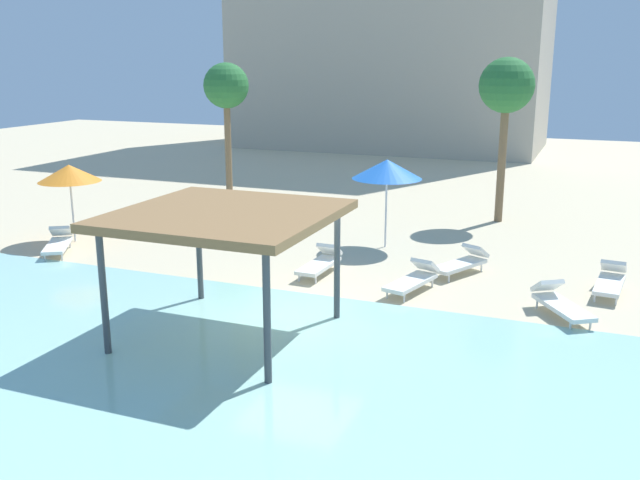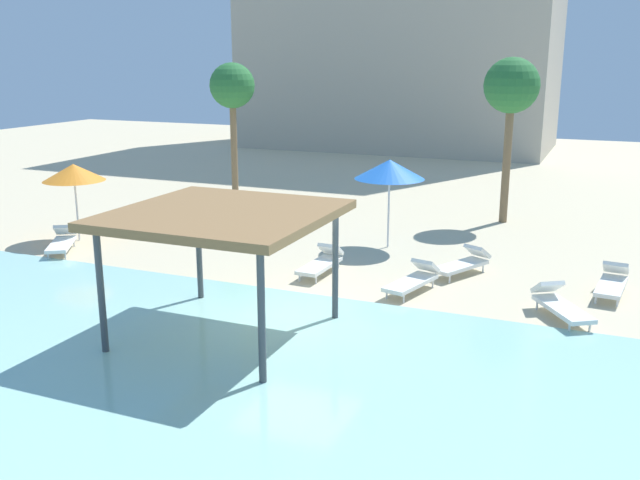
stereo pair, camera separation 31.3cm
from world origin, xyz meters
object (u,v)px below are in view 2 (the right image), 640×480
Objects in this scene: shade_pavilion at (223,218)px; beach_umbrella_orange_3 at (74,172)px; lounge_chair_4 at (559,304)px; lounge_chair_1 at (322,262)px; lounge_chair_5 at (224,219)px; palm_tree_0 at (232,88)px; palm_tree_1 at (512,89)px; lounge_chair_0 at (464,263)px; beach_umbrella_blue_1 at (390,169)px; lounge_chair_6 at (62,241)px; lounge_chair_2 at (612,282)px; lounge_chair_3 at (414,279)px.

beach_umbrella_orange_3 is at bearing 148.76° from shade_pavilion.
lounge_chair_4 is (6.39, 3.82, -2.21)m from shade_pavilion.
shade_pavilion is 2.21× the size of lounge_chair_4.
lounge_chair_5 is (-5.10, 3.48, 0.00)m from lounge_chair_1.
palm_tree_0 is 0.96× the size of palm_tree_1.
lounge_chair_4 is 12.19m from lounge_chair_5.
lounge_chair_0 is 0.36× the size of palm_tree_0.
beach_umbrella_orange_3 is at bearing -128.58° from lounge_chair_4.
beach_umbrella_blue_1 is 11.01m from palm_tree_0.
lounge_chair_0 is 1.02× the size of lounge_chair_6.
shade_pavilion is 0.74× the size of palm_tree_1.
beach_umbrella_orange_3 is at bearing -81.07° from lounge_chair_2.
palm_tree_1 is at bearing 33.13° from beach_umbrella_orange_3.
lounge_chair_0 is at bearing 59.24° from shade_pavilion.
palm_tree_0 is at bearing 86.77° from beach_umbrella_orange_3.
beach_umbrella_blue_1 is 9.90m from beach_umbrella_orange_3.
lounge_chair_5 is (-7.81, 3.99, 0.00)m from lounge_chair_3.
beach_umbrella_blue_1 is (0.97, 8.17, -0.11)m from shade_pavilion.
lounge_chair_5 is 1.03× the size of lounge_chair_6.
lounge_chair_0 is at bearing 5.35° from beach_umbrella_orange_3.
beach_umbrella_blue_1 is 4.02m from lounge_chair_1.
beach_umbrella_blue_1 reaches higher than lounge_chair_2.
palm_tree_1 reaches higher than lounge_chair_1.
lounge_chair_2 is 2.43m from lounge_chair_4.
palm_tree_1 is (11.68, 9.23, 4.33)m from lounge_chair_6.
lounge_chair_4 is at bearing 73.60° from lounge_chair_0.
beach_umbrella_orange_3 reaches higher than lounge_chair_3.
shade_pavilion reaches higher than lounge_chair_4.
palm_tree_0 reaches higher than lounge_chair_2.
lounge_chair_1 is 0.35× the size of palm_tree_0.
shade_pavilion is 9.10m from lounge_chair_6.
beach_umbrella_blue_1 is at bearing 108.33° from lounge_chair_5.
palm_tree_0 is 11.72m from palm_tree_1.
lounge_chair_6 is at bearing -69.30° from beach_umbrella_orange_3.
lounge_chair_4 is (5.41, -4.34, -2.10)m from beach_umbrella_blue_1.
palm_tree_0 reaches higher than beach_umbrella_orange_3.
shade_pavilion is 0.77× the size of palm_tree_0.
lounge_chair_3 is at bearing 2.18° from lounge_chair_0.
palm_tree_1 is (-0.00, 6.80, 4.33)m from lounge_chair_0.
lounge_chair_0 is at bearing 69.80° from lounge_chair_6.
lounge_chair_1 is 0.96× the size of lounge_chair_5.
lounge_chair_3 is at bearing -131.74° from lounge_chair_4.
lounge_chair_6 is (-7.95, 3.83, -2.21)m from shade_pavilion.
lounge_chair_2 is (3.73, -0.26, 0.00)m from lounge_chair_0.
palm_tree_0 reaches higher than lounge_chair_6.
palm_tree_1 is (2.75, 4.89, 2.23)m from beach_umbrella_blue_1.
lounge_chair_4 and lounge_chair_5 have the same top height.
lounge_chair_6 is 15.50m from palm_tree_1.
beach_umbrella_orange_3 reaches higher than lounge_chair_6.
lounge_chair_5 is at bearing -151.32° from palm_tree_1.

